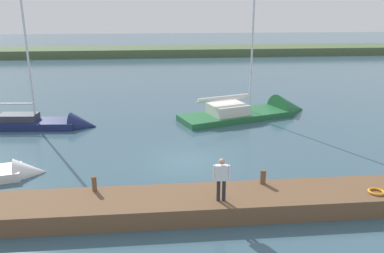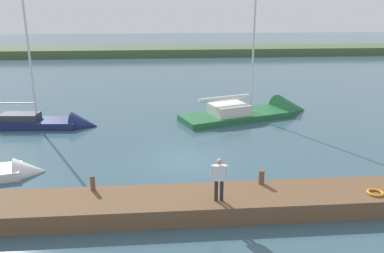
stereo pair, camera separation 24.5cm
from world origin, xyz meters
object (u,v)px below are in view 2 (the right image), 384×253
(mooring_post_near, at_px, (93,183))
(mooring_post_far, at_px, (262,177))
(life_ring_buoy, at_px, (375,193))
(sailboat_outer_mooring, at_px, (262,113))
(sailboat_far_right, at_px, (48,125))
(person_on_dock, at_px, (219,177))

(mooring_post_near, relative_size, mooring_post_far, 1.03)
(mooring_post_near, xyz_separation_m, life_ring_buoy, (-11.31, 1.30, -0.26))
(mooring_post_far, bearing_deg, sailboat_outer_mooring, -105.01)
(mooring_post_near, distance_m, mooring_post_far, 6.99)
(mooring_post_near, distance_m, life_ring_buoy, 11.39)
(mooring_post_near, height_order, mooring_post_far, mooring_post_near)
(mooring_post_far, distance_m, sailboat_far_right, 16.59)
(mooring_post_far, distance_m, sailboat_outer_mooring, 13.69)
(sailboat_far_right, bearing_deg, life_ring_buoy, -33.76)
(mooring_post_near, xyz_separation_m, mooring_post_far, (-6.99, 0.00, -0.01))
(mooring_post_near, bearing_deg, mooring_post_far, 180.00)
(mooring_post_near, relative_size, sailboat_far_right, 0.07)
(sailboat_far_right, distance_m, sailboat_outer_mooring, 15.48)
(sailboat_far_right, bearing_deg, sailboat_outer_mooring, 10.77)
(mooring_post_far, xyz_separation_m, sailboat_outer_mooring, (-3.54, -13.19, -0.89))
(mooring_post_near, bearing_deg, person_on_dock, 165.01)
(life_ring_buoy, distance_m, person_on_dock, 6.41)
(life_ring_buoy, relative_size, sailboat_far_right, 0.07)
(mooring_post_near, distance_m, sailboat_far_right, 12.58)
(mooring_post_near, relative_size, person_on_dock, 0.36)
(life_ring_buoy, height_order, person_on_dock, person_on_dock)
(life_ring_buoy, height_order, sailboat_outer_mooring, sailboat_outer_mooring)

